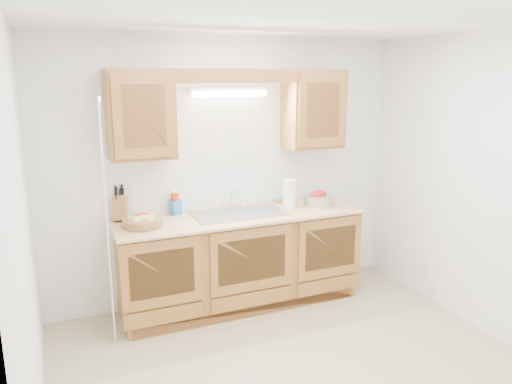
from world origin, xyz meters
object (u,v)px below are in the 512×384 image
knife_block (120,207)px  apple_bowl (318,199)px  fruit_basket (143,221)px  paper_towel (290,194)px

knife_block → apple_bowl: 1.87m
fruit_basket → paper_towel: size_ratio=1.33×
knife_block → paper_towel: bearing=12.0°
fruit_basket → paper_towel: (1.43, 0.08, 0.09)m
knife_block → paper_towel: 1.58m
fruit_basket → paper_towel: paper_towel is taller
paper_towel → apple_bowl: size_ratio=0.91×
knife_block → fruit_basket: bearing=-43.5°
paper_towel → fruit_basket: bearing=-176.8°
fruit_basket → apple_bowl: (1.71, 0.03, 0.02)m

